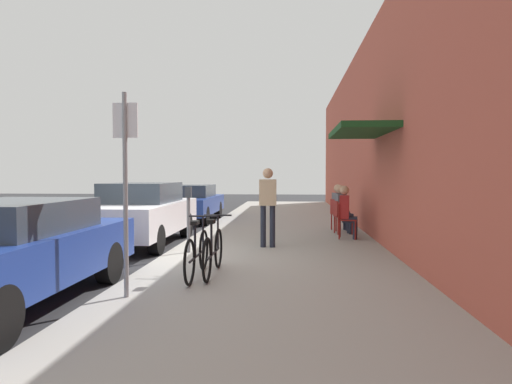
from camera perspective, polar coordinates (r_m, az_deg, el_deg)
ground_plane at (r=8.91m, az=-12.10°, el=-8.74°), size 60.00×60.00×0.00m
sidewalk_slab at (r=10.52m, az=3.00°, el=-6.68°), size 4.50×32.00×0.12m
building_facade at (r=10.66m, az=16.13°, el=7.69°), size 1.40×32.00×5.44m
parked_car_0 at (r=6.61m, az=-28.78°, el=-6.53°), size 1.80×4.40×1.35m
parked_car_1 at (r=11.32m, az=-14.18°, el=-2.52°), size 1.80×4.40×1.48m
parked_car_2 at (r=16.53m, az=-8.21°, el=-1.26°), size 1.80×4.40×1.31m
parking_meter at (r=9.24m, az=-8.43°, el=-2.77°), size 0.12×0.10×1.32m
street_sign at (r=6.01m, az=-15.99°, el=1.68°), size 0.32×0.06×2.60m
bicycle_0 at (r=7.06m, az=-7.35°, el=-7.65°), size 0.46×1.71×0.90m
bicycle_1 at (r=7.20m, az=-5.37°, el=-7.44°), size 0.46×1.71×0.90m
cafe_chair_0 at (r=11.36m, az=10.97°, el=-3.20°), size 0.50×0.50×0.87m
seated_patron_0 at (r=11.34m, az=11.28°, el=-2.23°), size 0.47×0.41×1.29m
cafe_chair_1 at (r=12.23m, az=10.49°, el=-2.81°), size 0.50×0.50×0.87m
seated_patron_1 at (r=12.23m, az=10.77°, el=-1.91°), size 0.47×0.41×1.29m
cafe_chair_2 at (r=12.96m, az=10.15°, el=-2.53°), size 0.53×0.53×0.87m
seated_patron_2 at (r=12.97m, az=10.41°, el=-1.67°), size 0.49×0.44×1.29m
pedestrian_standing at (r=9.79m, az=1.49°, el=-1.11°), size 0.36×0.22×1.70m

